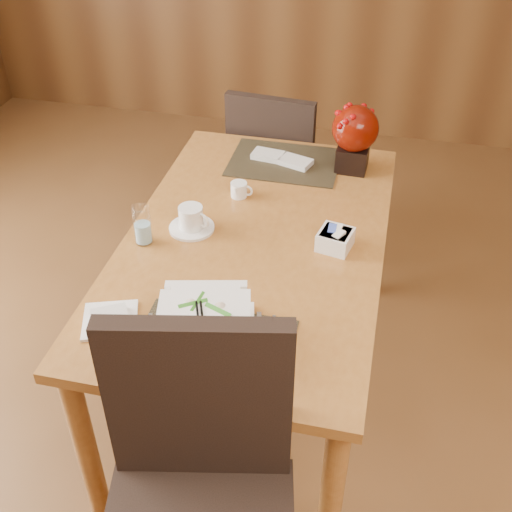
% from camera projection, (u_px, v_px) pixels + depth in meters
% --- Properties ---
extents(ground, '(6.00, 6.00, 0.00)m').
position_uv_depth(ground, '(217.00, 509.00, 2.25)').
color(ground, brown).
rests_on(ground, ground).
extents(dining_table, '(0.90, 1.50, 0.75)m').
position_uv_depth(dining_table, '(255.00, 260.00, 2.31)').
color(dining_table, '#AA6C2F').
rests_on(dining_table, ground).
extents(placemat_near, '(0.45, 0.33, 0.01)m').
position_uv_depth(placemat_near, '(211.00, 348.00, 1.82)').
color(placemat_near, black).
rests_on(placemat_near, dining_table).
extents(placemat_far, '(0.45, 0.33, 0.01)m').
position_uv_depth(placemat_far, '(284.00, 162.00, 2.67)').
color(placemat_far, black).
rests_on(placemat_far, dining_table).
extents(soup_setting, '(0.34, 0.34, 0.11)m').
position_uv_depth(soup_setting, '(205.00, 325.00, 1.82)').
color(soup_setting, white).
rests_on(soup_setting, dining_table).
extents(coffee_cup, '(0.16, 0.16, 0.09)m').
position_uv_depth(coffee_cup, '(191.00, 220.00, 2.27)').
color(coffee_cup, white).
rests_on(coffee_cup, dining_table).
extents(water_glass, '(0.08, 0.08, 0.14)m').
position_uv_depth(water_glass, '(142.00, 225.00, 2.19)').
color(water_glass, silver).
rests_on(water_glass, dining_table).
extents(creamer_jug, '(0.09, 0.09, 0.06)m').
position_uv_depth(creamer_jug, '(239.00, 190.00, 2.45)').
color(creamer_jug, white).
rests_on(creamer_jug, dining_table).
extents(sugar_caddy, '(0.13, 0.13, 0.07)m').
position_uv_depth(sugar_caddy, '(335.00, 240.00, 2.19)').
color(sugar_caddy, white).
rests_on(sugar_caddy, dining_table).
extents(berry_decor, '(0.19, 0.19, 0.27)m').
position_uv_depth(berry_decor, '(355.00, 134.00, 2.54)').
color(berry_decor, black).
rests_on(berry_decor, dining_table).
extents(napkins_far, '(0.27, 0.15, 0.02)m').
position_uv_depth(napkins_far, '(284.00, 159.00, 2.66)').
color(napkins_far, silver).
rests_on(napkins_far, dining_table).
extents(bread_plate, '(0.20, 0.20, 0.01)m').
position_uv_depth(bread_plate, '(110.00, 320.00, 1.91)').
color(bread_plate, white).
rests_on(bread_plate, dining_table).
extents(near_chair, '(0.59, 0.59, 1.07)m').
position_uv_depth(near_chair, '(198.00, 491.00, 1.63)').
color(near_chair, black).
rests_on(near_chair, ground).
extents(far_chair, '(0.47, 0.47, 0.92)m').
position_uv_depth(far_chair, '(276.00, 167.00, 3.11)').
color(far_chair, black).
rests_on(far_chair, ground).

